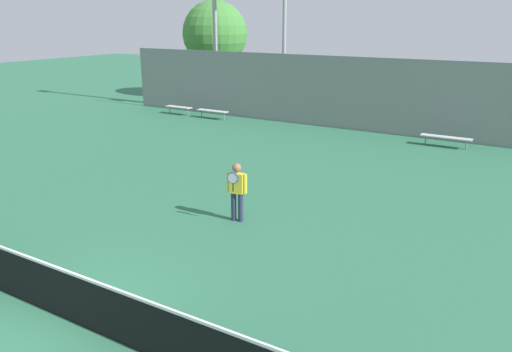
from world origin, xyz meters
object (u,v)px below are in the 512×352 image
at_px(bench_courtside_near, 212,111).
at_px(bench_courtside_far, 446,138).
at_px(tennis_player, 237,188).
at_px(bench_adjacent_court, 179,107).
at_px(tree_green_broad, 215,34).
at_px(light_pole_center_back, 285,0).
at_px(tennis_net, 59,292).

height_order(bench_courtside_near, bench_courtside_far, same).
bearing_deg(bench_courtside_far, tennis_player, -105.93).
height_order(bench_adjacent_court, tree_green_broad, tree_green_broad).
bearing_deg(tree_green_broad, tennis_player, -53.36).
bearing_deg(tennis_player, light_pole_center_back, 100.77).
bearing_deg(bench_courtside_near, bench_courtside_far, 0.00).
height_order(tennis_player, bench_adjacent_court, tennis_player).
bearing_deg(tennis_net, light_pole_center_back, 106.04).
bearing_deg(tennis_player, bench_courtside_near, 115.96).
bearing_deg(light_pole_center_back, tennis_net, -73.96).
bearing_deg(light_pole_center_back, tennis_player, -66.97).
height_order(light_pole_center_back, tree_green_broad, light_pole_center_back).
xyz_separation_m(tennis_player, tree_green_broad, (-12.82, 17.24, 3.22)).
xyz_separation_m(tennis_net, tree_green_broad, (-12.55, 22.65, 3.61)).
xyz_separation_m(tennis_net, bench_courtside_far, (3.44, 16.53, -0.12)).
distance_m(bench_courtside_near, light_pole_center_back, 6.75).
xyz_separation_m(bench_courtside_near, bench_courtside_far, (11.93, 0.00, 0.00)).
relative_size(tennis_player, tree_green_broad, 0.25).
xyz_separation_m(bench_courtside_near, light_pole_center_back, (3.12, 2.14, 5.59)).
xyz_separation_m(tennis_player, bench_adjacent_court, (-11.07, 11.12, -0.51)).
xyz_separation_m(tennis_net, tennis_player, (0.27, 5.41, 0.39)).
bearing_deg(bench_courtside_near, tennis_player, -51.78).
distance_m(bench_adjacent_court, light_pole_center_back, 8.08).
xyz_separation_m(tennis_player, bench_courtside_near, (-8.76, 11.12, -0.51)).
bearing_deg(bench_adjacent_court, bench_courtside_far, 0.00).
bearing_deg(bench_courtside_far, tree_green_broad, 159.07).
distance_m(tennis_net, light_pole_center_back, 20.18).
distance_m(tennis_net, bench_courtside_near, 18.58).
distance_m(tennis_player, bench_courtside_near, 14.17).
bearing_deg(tennis_player, bench_adjacent_court, 122.60).
xyz_separation_m(tennis_net, bench_adjacent_court, (-10.80, 16.53, -0.13)).
distance_m(tennis_player, bench_courtside_far, 11.58).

